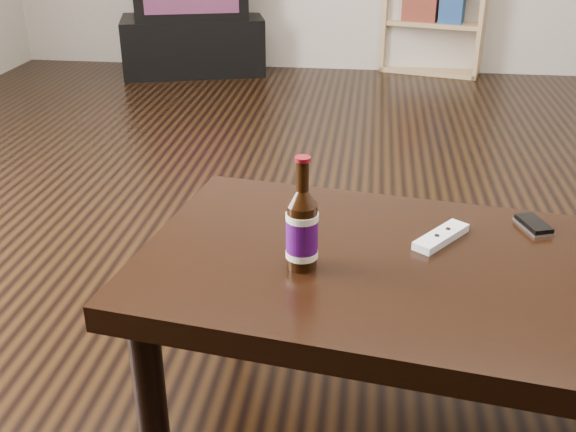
# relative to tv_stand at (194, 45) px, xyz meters

# --- Properties ---
(floor) EXTENTS (5.00, 6.00, 0.01)m
(floor) POSITION_rel_tv_stand_xyz_m (1.14, -2.77, -0.20)
(floor) COLOR black
(floor) RESTS_ON ground
(tv_stand) EXTENTS (1.07, 0.73, 0.39)m
(tv_stand) POSITION_rel_tv_stand_xyz_m (0.00, 0.00, 0.00)
(tv_stand) COLOR black
(tv_stand) RESTS_ON floor
(coffee_table) EXTENTS (1.29, 0.87, 0.45)m
(coffee_table) POSITION_rel_tv_stand_xyz_m (1.37, -3.40, 0.20)
(coffee_table) COLOR black
(coffee_table) RESTS_ON floor
(beer_bottle) EXTENTS (0.09, 0.09, 0.25)m
(beer_bottle) POSITION_rel_tv_stand_xyz_m (1.14, -3.44, 0.34)
(beer_bottle) COLOR black
(beer_bottle) RESTS_ON coffee_table
(phone) EXTENTS (0.08, 0.11, 0.02)m
(phone) POSITION_rel_tv_stand_xyz_m (1.68, -3.19, 0.26)
(phone) COLOR #AFAEB1
(phone) RESTS_ON coffee_table
(remote) EXTENTS (0.14, 0.17, 0.02)m
(remote) POSITION_rel_tv_stand_xyz_m (1.45, -3.28, 0.26)
(remote) COLOR silver
(remote) RESTS_ON coffee_table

